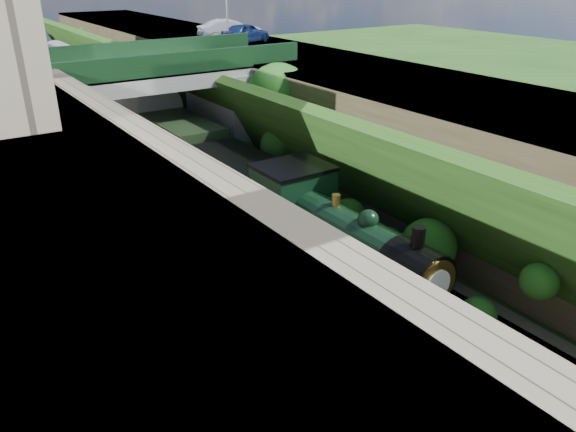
{
  "coord_description": "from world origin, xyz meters",
  "views": [
    {
      "loc": [
        -10.93,
        -6.82,
        11.43
      ],
      "look_at": [
        0.0,
        9.38,
        2.62
      ],
      "focal_mm": 35.0,
      "sensor_mm": 36.0,
      "label": 1
    }
  ],
  "objects_px": {
    "locomotive": "(337,240)",
    "tender": "(241,188)",
    "car_silver": "(230,30)",
    "tree": "(278,98)",
    "road_bridge": "(160,103)",
    "car_blue": "(245,33)"
  },
  "relations": [
    {
      "from": "tree",
      "to": "tender",
      "type": "xyz_separation_m",
      "value": [
        -4.71,
        -3.89,
        -3.03
      ]
    },
    {
      "from": "tree",
      "to": "road_bridge",
      "type": "bearing_deg",
      "value": 135.36
    },
    {
      "from": "tree",
      "to": "car_blue",
      "type": "distance_m",
      "value": 11.17
    },
    {
      "from": "tree",
      "to": "tender",
      "type": "distance_m",
      "value": 6.82
    },
    {
      "from": "tree",
      "to": "car_blue",
      "type": "relative_size",
      "value": 1.64
    },
    {
      "from": "tender",
      "to": "car_silver",
      "type": "bearing_deg",
      "value": 62.35
    },
    {
      "from": "car_blue",
      "to": "road_bridge",
      "type": "bearing_deg",
      "value": 99.84
    },
    {
      "from": "car_silver",
      "to": "road_bridge",
      "type": "bearing_deg",
      "value": 138.41
    },
    {
      "from": "road_bridge",
      "to": "car_silver",
      "type": "height_order",
      "value": "car_silver"
    },
    {
      "from": "car_blue",
      "to": "tree",
      "type": "bearing_deg",
      "value": 138.06
    },
    {
      "from": "tree",
      "to": "locomotive",
      "type": "bearing_deg",
      "value": -112.72
    },
    {
      "from": "car_silver",
      "to": "tender",
      "type": "height_order",
      "value": "car_silver"
    },
    {
      "from": "car_silver",
      "to": "tree",
      "type": "bearing_deg",
      "value": 171.9
    },
    {
      "from": "road_bridge",
      "to": "car_silver",
      "type": "distance_m",
      "value": 11.57
    },
    {
      "from": "locomotive",
      "to": "tender",
      "type": "height_order",
      "value": "locomotive"
    },
    {
      "from": "tree",
      "to": "locomotive",
      "type": "xyz_separation_m",
      "value": [
        -4.71,
        -11.26,
        -2.75
      ]
    },
    {
      "from": "road_bridge",
      "to": "locomotive",
      "type": "height_order",
      "value": "road_bridge"
    },
    {
      "from": "tender",
      "to": "car_blue",
      "type": "bearing_deg",
      "value": 58.64
    },
    {
      "from": "locomotive",
      "to": "tender",
      "type": "bearing_deg",
      "value": 90.0
    },
    {
      "from": "car_blue",
      "to": "car_silver",
      "type": "bearing_deg",
      "value": -13.49
    },
    {
      "from": "road_bridge",
      "to": "tender",
      "type": "relative_size",
      "value": 2.67
    },
    {
      "from": "road_bridge",
      "to": "tree",
      "type": "height_order",
      "value": "road_bridge"
    }
  ]
}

